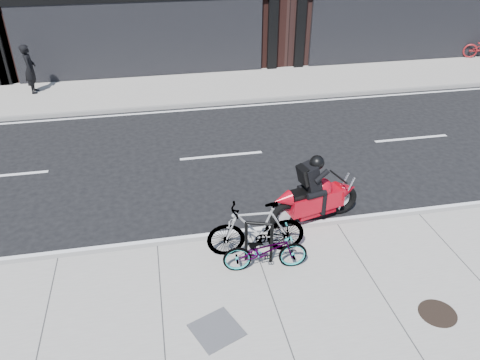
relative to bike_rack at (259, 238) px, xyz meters
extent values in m
plane|color=black|center=(0.02, 2.85, -0.68)|extent=(120.00, 120.00, 0.00)
cube|color=gray|center=(0.02, -2.15, -0.62)|extent=(60.00, 6.00, 0.13)
cube|color=gray|center=(0.02, 10.60, -0.62)|extent=(60.00, 3.50, 0.13)
cylinder|color=black|center=(-0.24, 0.08, -0.10)|extent=(0.06, 0.06, 0.91)
cylinder|color=black|center=(0.24, -0.08, -0.10)|extent=(0.06, 0.06, 0.91)
cylinder|color=black|center=(0.00, 0.00, 0.36)|extent=(0.49, 0.22, 0.06)
imported|color=gray|center=(0.07, -0.24, -0.12)|extent=(1.69, 0.70, 0.87)
imported|color=gray|center=(0.00, 0.25, 0.04)|extent=(2.02, 0.68, 1.19)
torus|color=black|center=(2.36, 1.44, -0.33)|extent=(0.75, 0.33, 0.73)
torus|color=black|center=(0.84, 1.06, -0.33)|extent=(0.75, 0.33, 0.73)
cube|color=#9C0714|center=(1.59, 1.25, -0.11)|extent=(1.39, 0.73, 0.42)
cone|color=#9C0714|center=(2.41, 1.45, -0.04)|extent=(0.60, 0.59, 0.49)
sphere|color=#9C0714|center=(1.75, 1.29, 0.18)|extent=(0.44, 0.44, 0.44)
cube|color=black|center=(1.27, 1.17, 0.16)|extent=(0.66, 0.45, 0.13)
cylinder|color=silver|center=(0.95, 1.30, -0.35)|extent=(0.61, 0.24, 0.10)
cube|color=black|center=(1.42, 1.21, 0.53)|extent=(0.52, 0.49, 0.65)
cube|color=black|center=(1.25, 1.16, 0.62)|extent=(0.33, 0.38, 0.45)
sphere|color=black|center=(1.55, 1.24, 0.87)|extent=(0.32, 0.32, 0.32)
imported|color=black|center=(-6.14, 11.11, 0.35)|extent=(0.49, 0.69, 1.80)
cylinder|color=black|center=(2.77, -1.99, -0.55)|extent=(0.84, 0.84, 0.02)
cube|color=#4C4B4E|center=(-1.10, -1.61, -0.55)|extent=(0.98, 0.98, 0.02)
camera|label=1|loc=(-1.76, -7.06, 5.65)|focal=35.00mm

